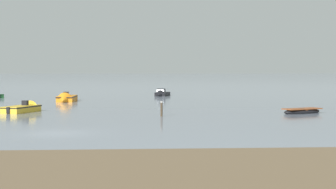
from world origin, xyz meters
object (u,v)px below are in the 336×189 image
object	(u,v)px
rowboat_moored_1	(302,111)
mooring_post_left	(162,109)
motorboat_moored_0	(66,100)
motorboat_moored_4	(26,109)
motorboat_moored_1	(161,94)

from	to	relation	value
rowboat_moored_1	mooring_post_left	world-z (taller)	mooring_post_left
motorboat_moored_0	mooring_post_left	size ratio (longest dim) A/B	3.96
motorboat_moored_0	rowboat_moored_1	size ratio (longest dim) A/B	1.33
motorboat_moored_4	rowboat_moored_1	world-z (taller)	motorboat_moored_4
motorboat_moored_4	rowboat_moored_1	size ratio (longest dim) A/B	1.22
motorboat_moored_0	mooring_post_left	world-z (taller)	mooring_post_left
motorboat_moored_0	rowboat_moored_1	distance (m)	29.80
motorboat_moored_1	mooring_post_left	xyz separation A→B (m)	(-1.88, -34.23, 0.37)
motorboat_moored_1	motorboat_moored_0	bearing A→B (deg)	-26.09
motorboat_moored_1	rowboat_moored_1	world-z (taller)	motorboat_moored_1
motorboat_moored_1	motorboat_moored_4	size ratio (longest dim) A/B	0.88
motorboat_moored_4	rowboat_moored_1	distance (m)	25.08
motorboat_moored_4	mooring_post_left	xyz separation A→B (m)	(12.20, -5.78, 0.38)
motorboat_moored_0	mooring_post_left	xyz separation A→B (m)	(10.33, -21.34, 0.36)
motorboat_moored_0	rowboat_moored_1	bearing A→B (deg)	52.89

